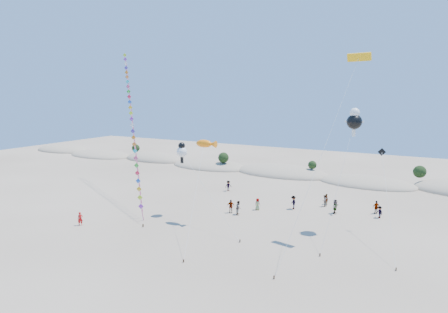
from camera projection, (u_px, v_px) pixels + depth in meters
ground at (114, 264)px, 34.30m from camera, size 160.00×160.00×0.00m
dune_ridge at (286, 174)px, 73.02m from camera, size 145.30×11.49×5.57m
kite_train at (131, 117)px, 56.92m from camera, size 21.63×21.13×23.21m
fish_kite at (206, 144)px, 44.31m from camera, size 5.35×11.31×10.10m
cartoon_kite_low at (182, 151)px, 47.36m from camera, size 11.40×5.73×9.43m
cartoon_kite_high at (354, 120)px, 41.06m from camera, size 2.12×9.67×13.95m
parafoil_kite at (358, 60)px, 37.62m from camera, size 5.12×13.32×19.55m
dark_kite at (385, 182)px, 39.36m from camera, size 3.27×10.80×9.45m
flyer_foreground at (80, 219)px, 44.35m from camera, size 0.65×0.71×1.62m
beachgoers at (295, 203)px, 50.74m from camera, size 24.09×11.15×1.88m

